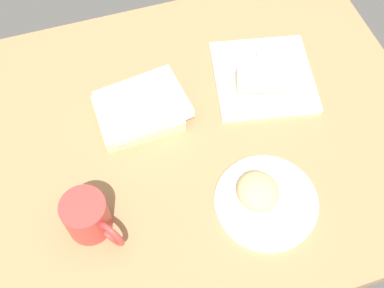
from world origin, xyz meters
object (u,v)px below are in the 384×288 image
object	(u,v)px
book_stack	(140,109)
coffee_mug	(88,217)
breakfast_wrap	(262,80)
scone_pastry	(258,191)
round_plate	(266,202)
square_plate	(263,77)
sauce_cup	(268,55)

from	to	relation	value
book_stack	coffee_mug	xyz separation A→B (cm)	(-17.23, -24.53, 2.10)
breakfast_wrap	scone_pastry	bearing A→B (deg)	173.46
round_plate	book_stack	world-z (taller)	book_stack
scone_pastry	breakfast_wrap	distance (cm)	29.86
scone_pastry	square_plate	xyz separation A→B (cm)	(14.23, 31.18, -3.15)
scone_pastry	coffee_mug	world-z (taller)	coffee_mug
sauce_cup	breakfast_wrap	bearing A→B (deg)	-122.79
scone_pastry	book_stack	distance (cm)	34.78
scone_pastry	breakfast_wrap	size ratio (longest dim) A/B	0.78
scone_pastry	round_plate	bearing A→B (deg)	-45.17
sauce_cup	square_plate	bearing A→B (deg)	-122.79
round_plate	sauce_cup	bearing A→B (deg)	67.44
square_plate	book_stack	distance (cm)	33.15
scone_pastry	sauce_cup	distance (cm)	39.83
breakfast_wrap	book_stack	xyz separation A→B (cm)	(-30.59, 1.84, -1.76)
scone_pastry	square_plate	distance (cm)	34.41
sauce_cup	book_stack	world-z (taller)	book_stack
book_stack	square_plate	bearing A→B (deg)	3.33
breakfast_wrap	book_stack	world-z (taller)	breakfast_wrap
sauce_cup	coffee_mug	world-z (taller)	coffee_mug
round_plate	sauce_cup	size ratio (longest dim) A/B	3.86
round_plate	square_plate	size ratio (longest dim) A/B	0.92
sauce_cup	coffee_mug	bearing A→B (deg)	-149.68
round_plate	scone_pastry	size ratio (longest dim) A/B	2.33
square_plate	book_stack	xyz separation A→B (cm)	(-33.01, -1.92, 2.28)
round_plate	breakfast_wrap	distance (cm)	31.08
square_plate	breakfast_wrap	distance (cm)	6.03
scone_pastry	breakfast_wrap	world-z (taller)	breakfast_wrap
scone_pastry	coffee_mug	size ratio (longest dim) A/B	0.74
book_stack	coffee_mug	bearing A→B (deg)	-125.09
breakfast_wrap	book_stack	distance (cm)	30.69
square_plate	breakfast_wrap	xyz separation A→B (cm)	(-2.43, -3.77, 4.04)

